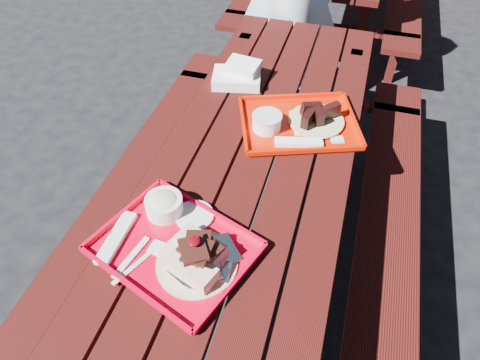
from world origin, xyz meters
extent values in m
plane|color=black|center=(0.00, 0.00, 0.00)|extent=(60.00, 60.00, 0.00)
cube|color=#41100C|center=(-0.30, 0.00, 0.73)|extent=(0.14, 2.40, 0.04)
cube|color=#41100C|center=(-0.15, 0.00, 0.73)|extent=(0.14, 2.40, 0.04)
cube|color=#41100C|center=(0.00, 0.00, 0.73)|extent=(0.14, 2.40, 0.04)
cube|color=#41100C|center=(0.15, 0.00, 0.73)|extent=(0.14, 2.40, 0.04)
cube|color=#41100C|center=(0.30, 0.00, 0.73)|extent=(0.14, 2.40, 0.04)
cube|color=#41100C|center=(-0.58, 0.00, 0.43)|extent=(0.25, 2.40, 0.04)
cube|color=#41100C|center=(-0.58, 0.84, 0.21)|extent=(0.06, 0.06, 0.42)
cube|color=#41100C|center=(0.58, 0.00, 0.43)|extent=(0.25, 2.40, 0.04)
cube|color=#41100C|center=(0.58, 0.84, 0.21)|extent=(0.06, 0.06, 0.42)
cube|color=#41100C|center=(-0.30, 0.96, 0.38)|extent=(0.06, 0.06, 0.75)
cube|color=#41100C|center=(0.30, 0.96, 0.38)|extent=(0.06, 0.06, 0.75)
cube|color=#41100C|center=(0.00, 0.96, 0.43)|extent=(1.40, 0.06, 0.04)
cube|color=#41100C|center=(-0.58, 1.96, 0.21)|extent=(0.06, 0.06, 0.42)
cube|color=#41100C|center=(0.58, 1.96, 0.21)|extent=(0.06, 0.06, 0.42)
cube|color=#41100C|center=(-0.30, 1.84, 0.38)|extent=(0.06, 0.06, 0.75)
cube|color=#41100C|center=(0.30, 1.84, 0.38)|extent=(0.06, 0.06, 0.75)
cube|color=#41100C|center=(0.00, 1.84, 0.43)|extent=(1.40, 0.06, 0.04)
cube|color=red|center=(-0.13, -0.44, 0.76)|extent=(0.55, 0.49, 0.01)
cube|color=red|center=(-0.07, -0.27, 0.77)|extent=(0.44, 0.17, 0.02)
cube|color=red|center=(-0.19, -0.61, 0.77)|extent=(0.44, 0.17, 0.02)
cube|color=red|center=(0.09, -0.52, 0.77)|extent=(0.13, 0.34, 0.02)
cube|color=red|center=(-0.35, -0.36, 0.77)|extent=(0.13, 0.34, 0.02)
cylinder|color=tan|center=(-0.04, -0.47, 0.77)|extent=(0.25, 0.25, 0.01)
cube|color=beige|center=(-0.04, -0.52, 0.80)|extent=(0.17, 0.12, 0.05)
cube|color=beige|center=(-0.04, -0.43, 0.80)|extent=(0.17, 0.12, 0.05)
ellipsoid|color=#540309|center=(-0.04, -0.47, 0.89)|extent=(0.04, 0.04, 0.02)
cylinder|color=silver|center=(-0.22, -0.31, 0.79)|extent=(0.13, 0.13, 0.06)
ellipsoid|color=beige|center=(-0.22, -0.31, 0.81)|extent=(0.11, 0.11, 0.05)
cylinder|color=white|center=(-0.11, -0.30, 0.77)|extent=(0.13, 0.13, 0.01)
cube|color=white|center=(-0.32, -0.46, 0.77)|extent=(0.05, 0.21, 0.02)
cube|color=white|center=(-0.24, -0.51, 0.77)|extent=(0.05, 0.17, 0.01)
cube|color=white|center=(-0.22, -0.53, 0.77)|extent=(0.08, 0.17, 0.01)
cube|color=white|center=(-0.18, -0.46, 0.76)|extent=(0.06, 0.06, 0.00)
cube|color=red|center=(0.12, 0.28, 0.76)|extent=(0.56, 0.50, 0.01)
cube|color=red|center=(0.06, 0.45, 0.77)|extent=(0.44, 0.18, 0.02)
cube|color=red|center=(0.19, 0.12, 0.77)|extent=(0.44, 0.18, 0.02)
cube|color=red|center=(0.34, 0.37, 0.77)|extent=(0.14, 0.34, 0.02)
cube|color=red|center=(-0.09, 0.20, 0.77)|extent=(0.14, 0.34, 0.02)
cube|color=white|center=(0.17, 0.30, 0.77)|extent=(0.20, 0.20, 0.01)
cylinder|color=#C9BE8A|center=(0.19, 0.31, 0.77)|extent=(0.23, 0.23, 0.01)
cylinder|color=white|center=(0.00, 0.22, 0.79)|extent=(0.12, 0.12, 0.06)
cylinder|color=silver|center=(0.00, 0.22, 0.82)|extent=(0.12, 0.12, 0.01)
cube|color=white|center=(0.15, 0.16, 0.77)|extent=(0.19, 0.09, 0.02)
cube|color=silver|center=(0.29, 0.22, 0.76)|extent=(0.06, 0.06, 0.00)
cube|color=white|center=(-0.21, 0.51, 0.77)|extent=(0.25, 0.20, 0.05)
cube|color=white|center=(-0.19, 0.54, 0.82)|extent=(0.16, 0.14, 0.04)
camera|label=1|loc=(0.29, -1.13, 1.89)|focal=32.00mm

